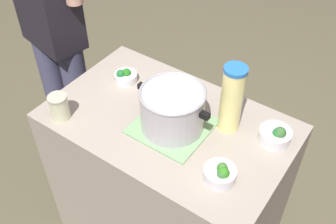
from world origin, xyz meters
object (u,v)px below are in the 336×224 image
object	(u,v)px
cooking_pot	(172,109)
lemonade_pitcher	(232,99)
broccoli_bowl_center	(276,135)
person_cook	(54,34)
broccoli_bowl_front	(125,76)
broccoli_bowl_back	(220,174)
mason_jar	(59,107)

from	to	relation	value
cooking_pot	lemonade_pitcher	bearing A→B (deg)	-144.27
lemonade_pitcher	broccoli_bowl_center	xyz separation A→B (m)	(-0.20, -0.04, -0.12)
person_cook	broccoli_bowl_front	bearing A→B (deg)	175.74
cooking_pot	lemonade_pitcher	distance (m)	0.24
broccoli_bowl_center	person_cook	size ratio (longest dim) A/B	0.08
broccoli_bowl_front	broccoli_bowl_back	bearing A→B (deg)	158.93
cooking_pot	broccoli_bowl_front	bearing A→B (deg)	-19.74
lemonade_pitcher	broccoli_bowl_back	bearing A→B (deg)	112.69
broccoli_bowl_back	person_cook	xyz separation A→B (m)	(1.19, -0.29, 0.02)
lemonade_pitcher	broccoli_bowl_back	distance (m)	0.31
lemonade_pitcher	broccoli_bowl_back	xyz separation A→B (m)	(-0.11, 0.26, -0.12)
lemonade_pitcher	mason_jar	distance (m)	0.73
mason_jar	broccoli_bowl_center	world-z (taller)	mason_jar
lemonade_pitcher	person_cook	xyz separation A→B (m)	(1.07, -0.03, -0.10)
mason_jar	broccoli_bowl_back	world-z (taller)	mason_jar
mason_jar	broccoli_bowl_back	bearing A→B (deg)	-172.28
mason_jar	broccoli_bowl_center	size ratio (longest dim) A/B	0.87
person_cook	broccoli_bowl_back	bearing A→B (deg)	166.04
broccoli_bowl_center	person_cook	bearing A→B (deg)	0.27
cooking_pot	broccoli_bowl_front	xyz separation A→B (m)	(0.36, -0.13, -0.08)
broccoli_bowl_back	person_cook	bearing A→B (deg)	-13.96
lemonade_pitcher	mason_jar	xyz separation A→B (m)	(0.62, 0.36, -0.10)
lemonade_pitcher	broccoli_bowl_center	distance (m)	0.23
mason_jar	broccoli_bowl_back	size ratio (longest dim) A/B	0.94
broccoli_bowl_front	person_cook	xyz separation A→B (m)	(0.52, -0.04, 0.03)
mason_jar	broccoli_bowl_front	distance (m)	0.36
mason_jar	lemonade_pitcher	bearing A→B (deg)	-149.71
mason_jar	person_cook	bearing A→B (deg)	-41.12
broccoli_bowl_center	broccoli_bowl_back	world-z (taller)	broccoli_bowl_center
cooking_pot	lemonade_pitcher	xyz separation A→B (m)	(-0.19, -0.14, 0.05)
broccoli_bowl_back	person_cook	distance (m)	1.22
broccoli_bowl_front	broccoli_bowl_back	world-z (taller)	broccoli_bowl_back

